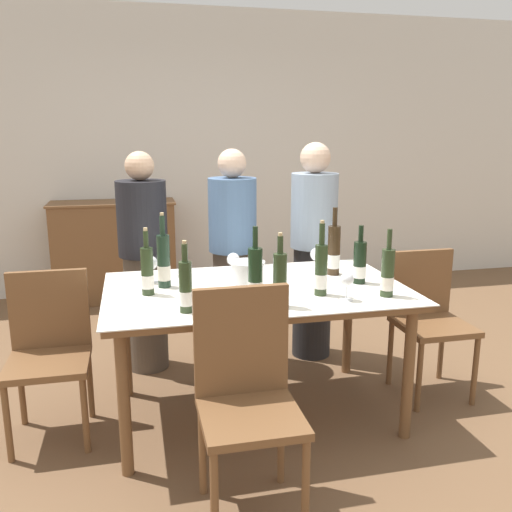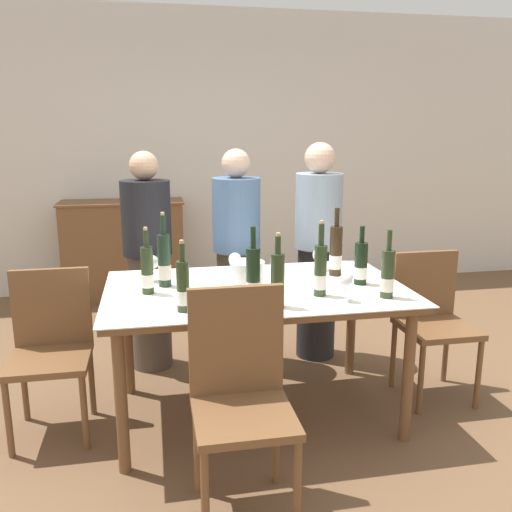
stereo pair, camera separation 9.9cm
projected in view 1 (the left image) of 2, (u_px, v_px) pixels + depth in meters
The scene contains 25 objects.
ground_plane at pixel (256, 414), 3.20m from camera, with size 12.00×12.00×0.00m, color brown.
back_wall at pixel (195, 153), 5.52m from camera, with size 8.00×0.10×2.80m.
sideboard_cabinet at pixel (115, 251), 5.27m from camera, with size 1.17×0.46×0.97m.
dining_table at pixel (256, 300), 3.04m from camera, with size 1.66×1.03×0.78m.
ice_bucket at pixel (248, 276), 2.91m from camera, with size 0.19×0.19×0.17m.
wine_bottle_0 at pixel (186, 287), 2.58m from camera, with size 0.06×0.06×0.35m.
wine_bottle_1 at pixel (164, 262), 3.00m from camera, with size 0.07×0.07×0.42m.
wine_bottle_2 at pixel (387, 274), 2.84m from camera, with size 0.07×0.07×0.36m.
wine_bottle_3 at pixel (147, 272), 2.86m from camera, with size 0.07×0.07×0.36m.
wine_bottle_4 at pixel (321, 270), 2.85m from camera, with size 0.07×0.07×0.40m.
wine_bottle_5 at pixel (360, 263), 3.08m from camera, with size 0.07×0.07×0.34m.
wine_bottle_6 at pixel (255, 278), 2.69m from camera, with size 0.07×0.07×0.40m.
wine_bottle_7 at pixel (334, 251), 3.26m from camera, with size 0.08×0.08×0.41m.
wine_bottle_8 at pixel (280, 281), 2.66m from camera, with size 0.07×0.07×0.37m.
wine_glass_0 at pixel (317, 255), 3.38m from camera, with size 0.08×0.08×0.14m.
wine_glass_1 at pixel (233, 260), 3.26m from camera, with size 0.08×0.08×0.14m.
wine_glass_2 at pixel (151, 264), 3.09m from camera, with size 0.08×0.08×0.16m.
wine_glass_3 at pixel (183, 275), 2.95m from camera, with size 0.07×0.07×0.13m.
wine_glass_4 at pixel (347, 281), 2.77m from camera, with size 0.07×0.07×0.15m.
chair_right_end at pixel (427, 312), 3.40m from camera, with size 0.42×0.42×0.89m.
chair_near_front at pixel (246, 387), 2.32m from camera, with size 0.42×0.42×0.98m.
chair_left_end at pixel (49, 344), 2.92m from camera, with size 0.42×0.42×0.89m.
person_host at pixel (144, 264), 3.67m from camera, with size 0.33×0.33×1.50m.
person_guest_left at pixel (233, 259), 3.77m from camera, with size 0.33×0.33×1.51m.
person_guest_right at pixel (313, 252), 3.88m from camera, with size 0.33×0.33×1.55m.
Camera 1 is at (-0.65, -2.83, 1.63)m, focal length 38.00 mm.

